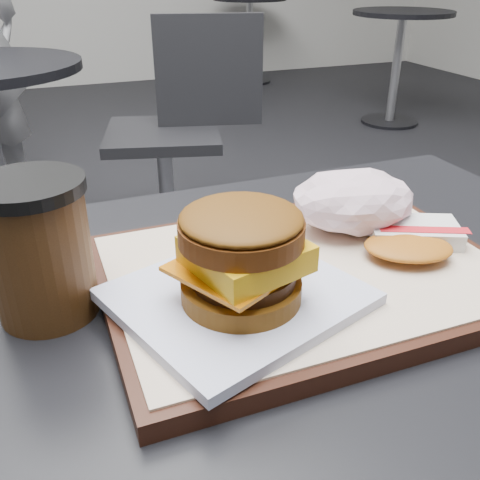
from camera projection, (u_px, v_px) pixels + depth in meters
name	position (u px, v px, depth m)	size (l,w,h in m)	color
customer_table	(282.00, 447.00, 0.58)	(0.80, 0.60, 0.77)	#A5A5AA
serving_tray	(303.00, 274.00, 0.52)	(0.38, 0.28, 0.02)	black
breakfast_sandwich	(241.00, 266.00, 0.44)	(0.23, 0.22, 0.09)	white
hash_brown	(411.00, 238.00, 0.54)	(0.13, 0.12, 0.02)	silver
crumpled_wrapper	(354.00, 201.00, 0.57)	(0.14, 0.11, 0.06)	white
coffee_cup	(39.00, 245.00, 0.45)	(0.09, 0.09, 0.13)	#3A200E
neighbor_chair	(179.00, 120.00, 2.02)	(0.64, 0.51, 0.88)	#A4A4A9
bg_table_near	(400.00, 40.00, 3.60)	(0.66, 0.66, 0.75)	black
bg_table_far	(250.00, 19.00, 4.87)	(0.66, 0.66, 0.75)	black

